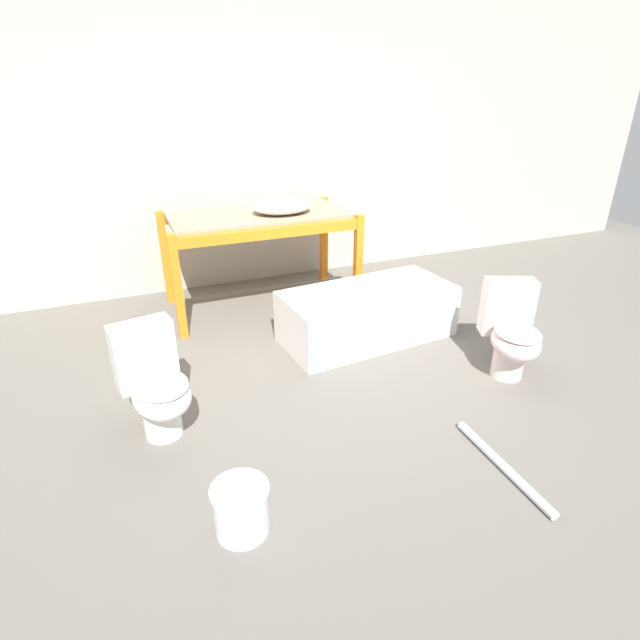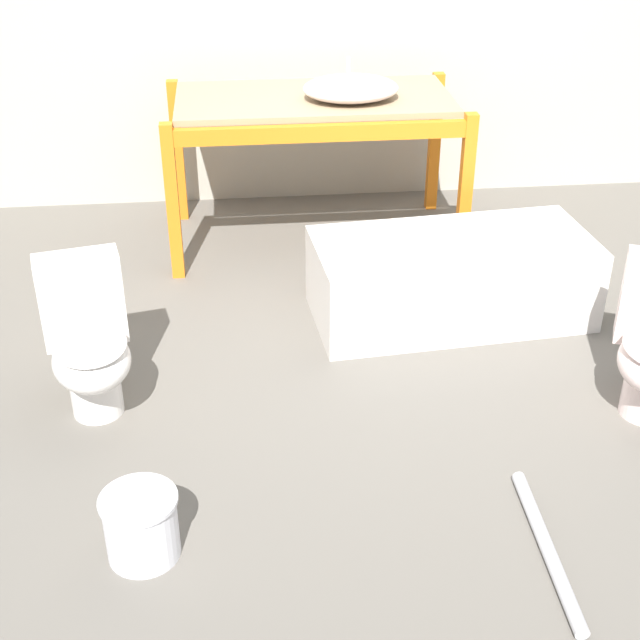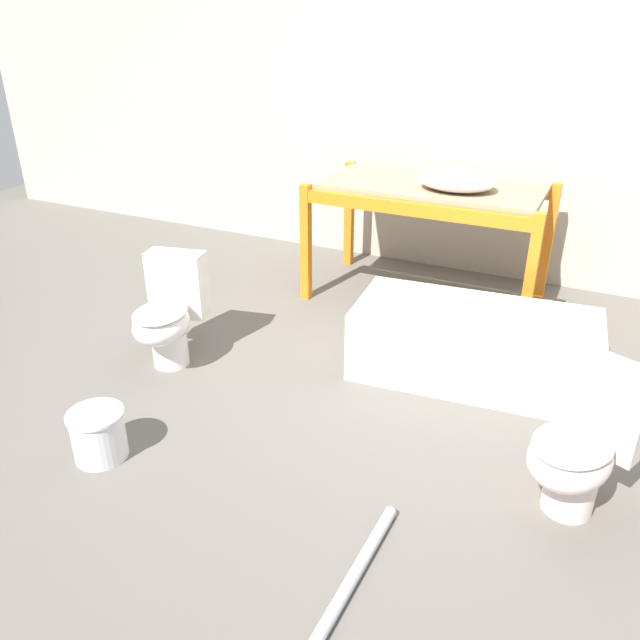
{
  "view_description": "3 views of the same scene",
  "coord_description": "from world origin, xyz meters",
  "views": [
    {
      "loc": [
        -1.37,
        -3.15,
        2.0
      ],
      "look_at": [
        -0.27,
        -0.48,
        0.62
      ],
      "focal_mm": 28.0,
      "sensor_mm": 36.0,
      "label": 1
    },
    {
      "loc": [
        -0.65,
        -3.81,
        2.42
      ],
      "look_at": [
        -0.31,
        -0.6,
        0.52
      ],
      "focal_mm": 50.0,
      "sensor_mm": 36.0,
      "label": 2
    },
    {
      "loc": [
        1.09,
        -3.18,
        2.07
      ],
      "look_at": [
        -0.19,
        -0.53,
        0.6
      ],
      "focal_mm": 35.0,
      "sensor_mm": 36.0,
      "label": 3
    }
  ],
  "objects": [
    {
      "name": "bucket_white",
      "position": [
        -1.04,
        -1.35,
        0.14
      ],
      "size": [
        0.29,
        0.29,
        0.27
      ],
      "color": "silver",
      "rests_on": "ground_plane"
    },
    {
      "name": "sink_basin",
      "position": [
        0.05,
        1.2,
        0.98
      ],
      "size": [
        0.55,
        0.43,
        0.21
      ],
      "color": "silver",
      "rests_on": "shelving_rack"
    },
    {
      "name": "ground_plane",
      "position": [
        0.0,
        0.0,
        0.0
      ],
      "size": [
        12.0,
        12.0,
        0.0
      ],
      "primitive_type": "plane",
      "color": "#666059"
    },
    {
      "name": "toilet_far",
      "position": [
        -1.32,
        -0.41,
        0.35
      ],
      "size": [
        0.46,
        0.62,
        0.7
      ],
      "rotation": [
        0.0,
        0.0,
        0.21
      ],
      "color": "white",
      "rests_on": "ground_plane"
    },
    {
      "name": "shelving_rack",
      "position": [
        -0.15,
        1.29,
        0.78
      ],
      "size": [
        1.74,
        0.91,
        0.92
      ],
      "color": "orange",
      "rests_on": "ground_plane"
    },
    {
      "name": "loose_pipe",
      "position": [
        0.44,
        -1.51,
        0.03
      ],
      "size": [
        0.07,
        0.8,
        0.05
      ],
      "color": "#B7B7BC",
      "rests_on": "ground_plane"
    },
    {
      "name": "bathtub_main",
      "position": [
        0.47,
        0.26,
        0.26
      ],
      "size": [
        1.5,
        0.79,
        0.45
      ],
      "rotation": [
        0.0,
        0.0,
        0.09
      ],
      "color": "white",
      "rests_on": "ground_plane"
    }
  ]
}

